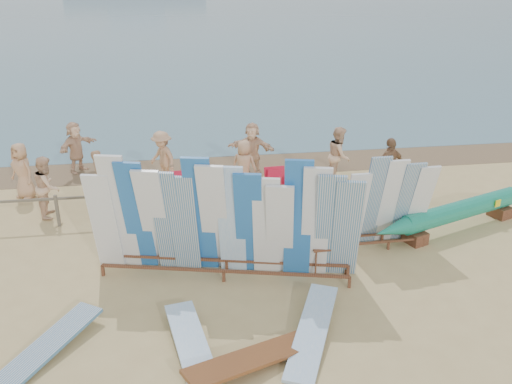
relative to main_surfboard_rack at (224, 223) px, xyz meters
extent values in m
plane|color=tan|center=(-0.20, 0.19, -1.33)|extent=(160.00, 160.00, 0.00)
cube|color=brown|center=(-0.20, 7.39, -1.33)|extent=(40.00, 2.60, 0.01)
cube|color=#685F4F|center=(-0.20, 3.19, -0.53)|extent=(12.00, 0.06, 0.06)
cube|color=#685F4F|center=(-4.20, 3.19, -0.88)|extent=(0.08, 0.08, 0.90)
cube|color=#685F4F|center=(-2.20, 3.19, -0.88)|extent=(0.08, 0.08, 0.90)
cube|color=#685F4F|center=(-0.20, 3.19, -0.88)|extent=(0.08, 0.08, 0.90)
cube|color=#685F4F|center=(1.80, 3.19, -0.88)|extent=(0.08, 0.08, 0.90)
cube|color=#685F4F|center=(3.80, 3.19, -0.88)|extent=(0.08, 0.08, 0.90)
cube|color=#685F4F|center=(5.80, 3.19, -0.88)|extent=(0.08, 0.08, 0.90)
cube|color=brown|center=(-0.05, -0.23, -1.06)|extent=(5.41, 1.36, 0.06)
cube|color=brown|center=(0.06, 0.23, -1.06)|extent=(5.41, 1.36, 0.06)
cube|color=white|center=(-2.63, 0.63, -0.10)|extent=(0.70, 0.67, 2.47)
cube|color=white|center=(-2.26, 0.54, 0.14)|extent=(0.74, 0.83, 2.94)
cube|color=blue|center=(-1.88, 0.45, 0.08)|extent=(0.75, 0.89, 2.82)
cube|color=white|center=(-1.51, 0.36, 0.00)|extent=(0.78, 1.01, 2.67)
cube|color=beige|center=(-1.23, 0.30, -0.03)|extent=(0.73, 0.81, 2.61)
cube|color=beige|center=(-0.86, 0.21, -0.08)|extent=(0.71, 0.74, 2.51)
cube|color=blue|center=(-0.49, 0.12, 0.16)|extent=(0.77, 0.95, 2.97)
cube|color=white|center=(-0.21, 0.05, 0.08)|extent=(0.79, 1.05, 2.83)
cube|color=#94C0ED|center=(0.16, -0.04, 0.06)|extent=(0.73, 0.81, 2.78)
cube|color=blue|center=(0.54, -0.13, -0.01)|extent=(0.75, 0.88, 2.65)
cube|color=white|center=(0.91, -0.22, -0.06)|extent=(0.73, 0.81, 2.55)
cube|color=white|center=(1.19, -0.29, -0.13)|extent=(0.76, 0.91, 2.41)
cube|color=blue|center=(1.56, -0.38, 0.15)|extent=(0.72, 0.76, 2.96)
cube|color=white|center=(1.93, -0.46, 0.08)|extent=(0.74, 0.85, 2.82)
cube|color=beige|center=(2.21, -0.53, 0.01)|extent=(0.77, 0.96, 2.68)
cube|color=beige|center=(2.58, -0.62, -0.05)|extent=(0.77, 0.95, 2.57)
cube|color=brown|center=(4.12, 0.64, -1.10)|extent=(1.82, 0.10, 0.05)
cube|color=brown|center=(4.11, 1.04, -1.10)|extent=(1.82, 0.10, 0.05)
cube|color=white|center=(3.26, 0.81, -0.28)|extent=(0.52, 0.55, 2.09)
cube|color=beige|center=(3.70, 0.83, -0.08)|extent=(0.52, 0.69, 2.50)
cube|color=white|center=(4.13, 0.84, -0.13)|extent=(0.52, 0.71, 2.40)
cube|color=beige|center=(4.56, 0.85, -0.18)|extent=(0.52, 0.73, 2.30)
cube|color=white|center=(4.92, 0.86, -0.23)|extent=(0.52, 0.74, 2.20)
cube|color=brown|center=(4.92, 0.88, -1.17)|extent=(0.60, 0.65, 0.32)
cube|color=brown|center=(7.91, 1.99, -1.17)|extent=(0.60, 0.65, 0.32)
cylinder|color=#1A9376|center=(6.41, 1.43, -0.77)|extent=(3.83, 1.85, 0.53)
cone|color=#1A9376|center=(4.18, 0.60, -0.77)|extent=(1.17, 0.83, 0.49)
cube|color=yellow|center=(7.50, 1.55, -0.70)|extent=(0.19, 0.08, 0.19)
cube|color=brown|center=(2.37, -0.11, -0.64)|extent=(0.88, 0.62, 0.05)
cube|color=white|center=(2.37, -0.11, -0.38)|extent=(0.46, 0.04, 0.41)
cube|color=#94C0ED|center=(1.43, -2.43, -1.33)|extent=(1.63, 2.68, 0.32)
cube|color=#94C0ED|center=(-0.82, -2.66, -1.33)|extent=(1.04, 2.75, 0.28)
cube|color=brown|center=(0.25, -3.06, -1.33)|extent=(2.66, 1.69, 0.38)
cube|color=beige|center=(-3.53, -2.30, -1.33)|extent=(1.98, 2.55, 0.30)
cube|color=red|center=(-0.99, 4.10, -0.98)|extent=(0.65, 0.60, 0.05)
cube|color=red|center=(-1.02, 4.37, -0.67)|extent=(0.62, 0.24, 0.60)
cube|color=red|center=(1.92, 3.99, -0.97)|extent=(0.66, 0.61, 0.06)
cube|color=red|center=(1.90, 4.26, -0.66)|extent=(0.63, 0.23, 0.61)
cube|color=red|center=(1.75, 3.77, -0.84)|extent=(0.64, 0.78, 0.49)
cube|color=red|center=(1.85, 4.02, -0.52)|extent=(0.43, 0.30, 0.31)
imported|color=beige|center=(-4.55, 3.95, -0.46)|extent=(0.45, 0.86, 1.74)
imported|color=beige|center=(1.53, 6.43, -0.46)|extent=(1.68, 1.18, 1.74)
imported|color=#8C6042|center=(-3.20, 4.53, -0.50)|extent=(0.51, 0.68, 1.66)
imported|color=#8C6042|center=(5.37, 3.97, -0.43)|extent=(1.15, 0.80, 1.80)
imported|color=tan|center=(-1.42, 5.82, -0.45)|extent=(1.06, 1.19, 1.76)
imported|color=tan|center=(-5.55, 5.37, -0.47)|extent=(0.90, 0.84, 1.71)
imported|color=beige|center=(-4.32, 7.43, -0.47)|extent=(1.36, 1.61, 1.73)
imported|color=tan|center=(1.07, 4.93, -0.52)|extent=(0.88, 0.70, 1.63)
imported|color=beige|center=(4.14, 5.14, -0.40)|extent=(0.70, 0.99, 1.85)
camera|label=1|loc=(-0.86, -10.59, 5.24)|focal=38.00mm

